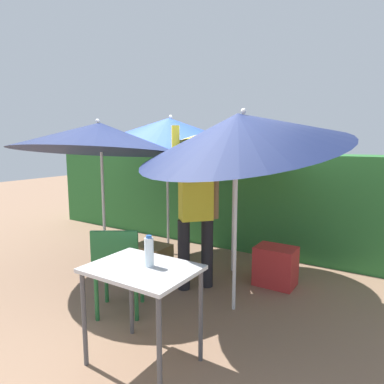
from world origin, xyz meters
name	(u,v)px	position (x,y,z in m)	size (l,w,h in m)	color
ground_plane	(178,287)	(0.00, 0.00, 0.00)	(24.00, 24.00, 0.00)	#937056
hedge_row	(246,200)	(0.00, 1.94, 0.76)	(8.00, 0.70, 1.52)	#2D7033
umbrella_rainbow	(240,132)	(0.82, -0.14, 1.80)	(2.06, 2.04, 2.24)	silver
umbrella_orange	(169,129)	(-0.82, 0.96, 1.89)	(1.77, 1.75, 2.25)	silver
umbrella_yellow	(99,137)	(-1.09, -0.14, 1.75)	(2.11, 2.12, 2.07)	silver
umbrella_navy	(234,133)	(0.30, 0.82, 1.81)	(1.45, 1.45, 2.03)	silver
person_vendor	(196,210)	(0.17, 0.11, 0.93)	(0.44, 0.47, 1.88)	black
chair_plastic	(118,265)	(-0.13, -0.84, 0.51)	(0.61, 0.61, 0.89)	#236633
cooler_box	(276,266)	(0.94, 0.68, 0.23)	(0.47, 0.34, 0.47)	red
crate_cardboard	(152,257)	(-0.64, 0.31, 0.16)	(0.47, 0.36, 0.33)	#9E7A4C
folding_table	(142,279)	(0.57, -1.29, 0.68)	(0.80, 0.60, 0.78)	#4C4C51
bottle_water	(149,252)	(0.60, -1.25, 0.90)	(0.07, 0.07, 0.24)	silver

